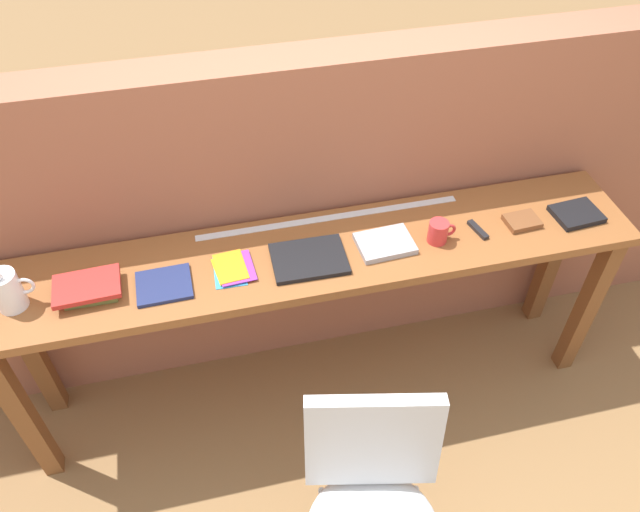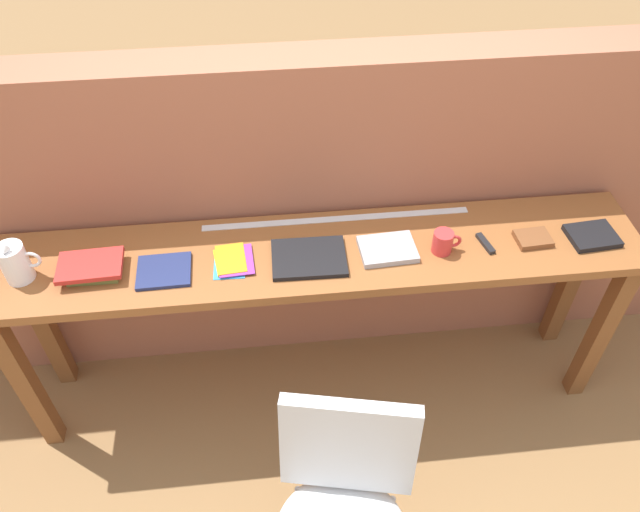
# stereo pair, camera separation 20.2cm
# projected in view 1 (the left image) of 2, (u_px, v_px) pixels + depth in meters

# --- Properties ---
(ground_plane) EXTENTS (40.00, 40.00, 0.00)m
(ground_plane) POSITION_uv_depth(u_px,v_px,m) (333.00, 438.00, 2.77)
(ground_plane) COLOR olive
(brick_wall_back) EXTENTS (6.00, 0.20, 1.50)m
(brick_wall_back) POSITION_uv_depth(u_px,v_px,m) (299.00, 218.00, 2.68)
(brick_wall_back) COLOR #9E5B42
(brick_wall_back) RESTS_ON ground
(sideboard) EXTENTS (2.50, 0.44, 0.88)m
(sideboard) POSITION_uv_depth(u_px,v_px,m) (317.00, 276.00, 2.45)
(sideboard) COLOR brown
(sideboard) RESTS_ON ground
(chair_white_moulded) EXTENTS (0.53, 0.53, 0.89)m
(chair_white_moulded) POSITION_uv_depth(u_px,v_px,m) (373.00, 500.00, 2.03)
(chair_white_moulded) COLOR silver
(chair_white_moulded) RESTS_ON ground
(pitcher_white) EXTENTS (0.14, 0.10, 0.18)m
(pitcher_white) POSITION_uv_depth(u_px,v_px,m) (7.00, 290.00, 2.11)
(pitcher_white) COLOR white
(pitcher_white) RESTS_ON sideboard
(book_stack_leftmost) EXTENTS (0.24, 0.16, 0.05)m
(book_stack_leftmost) POSITION_uv_depth(u_px,v_px,m) (89.00, 288.00, 2.18)
(book_stack_leftmost) COLOR olive
(book_stack_leftmost) RESTS_ON sideboard
(magazine_cycling) EXTENTS (0.20, 0.17, 0.01)m
(magazine_cycling) POSITION_uv_depth(u_px,v_px,m) (164.00, 285.00, 2.22)
(magazine_cycling) COLOR navy
(magazine_cycling) RESTS_ON sideboard
(pamphlet_pile_colourful) EXTENTS (0.15, 0.18, 0.01)m
(pamphlet_pile_colourful) POSITION_uv_depth(u_px,v_px,m) (232.00, 268.00, 2.28)
(pamphlet_pile_colourful) COLOR #3399D8
(pamphlet_pile_colourful) RESTS_ON sideboard
(book_open_centre) EXTENTS (0.28, 0.21, 0.02)m
(book_open_centre) POSITION_uv_depth(u_px,v_px,m) (309.00, 259.00, 2.31)
(book_open_centre) COLOR black
(book_open_centre) RESTS_ON sideboard
(book_grey_hardcover) EXTENTS (0.22, 0.17, 0.02)m
(book_grey_hardcover) POSITION_uv_depth(u_px,v_px,m) (385.00, 244.00, 2.37)
(book_grey_hardcover) COLOR #9E9EA3
(book_grey_hardcover) RESTS_ON sideboard
(mug) EXTENTS (0.11, 0.08, 0.09)m
(mug) POSITION_uv_depth(u_px,v_px,m) (439.00, 232.00, 2.36)
(mug) COLOR red
(mug) RESTS_ON sideboard
(multitool_folded) EXTENTS (0.05, 0.11, 0.02)m
(multitool_folded) POSITION_uv_depth(u_px,v_px,m) (478.00, 230.00, 2.43)
(multitool_folded) COLOR black
(multitool_folded) RESTS_ON sideboard
(leather_journal_brown) EXTENTS (0.14, 0.11, 0.02)m
(leather_journal_brown) POSITION_uv_depth(u_px,v_px,m) (522.00, 221.00, 2.46)
(leather_journal_brown) COLOR brown
(leather_journal_brown) RESTS_ON sideboard
(book_repair_rightmost) EXTENTS (0.19, 0.16, 0.02)m
(book_repair_rightmost) POSITION_uv_depth(u_px,v_px,m) (577.00, 214.00, 2.49)
(book_repair_rightmost) COLOR black
(book_repair_rightmost) RESTS_ON sideboard
(ruler_metal_back_edge) EXTENTS (1.07, 0.03, 0.00)m
(ruler_metal_back_edge) POSITION_uv_depth(u_px,v_px,m) (329.00, 218.00, 2.49)
(ruler_metal_back_edge) COLOR silver
(ruler_metal_back_edge) RESTS_ON sideboard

